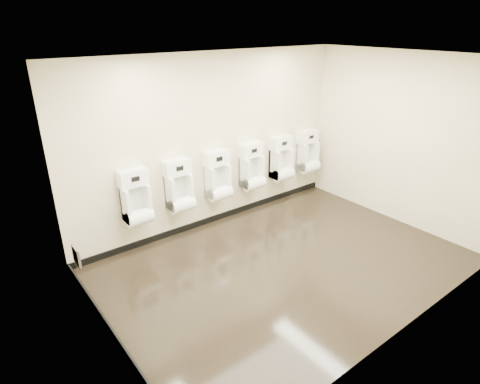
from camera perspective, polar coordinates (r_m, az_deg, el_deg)
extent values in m
cube|color=black|center=(5.85, 6.50, -10.19)|extent=(5.00, 3.50, 0.00)
cube|color=white|center=(4.90, 8.04, 18.26)|extent=(5.00, 3.50, 0.00)
cube|color=beige|center=(6.50, -3.72, 7.06)|extent=(5.00, 0.02, 2.80)
cube|color=beige|center=(4.27, 23.85, -3.99)|extent=(5.00, 0.02, 2.80)
cube|color=beige|center=(4.00, -19.42, -5.08)|extent=(0.02, 3.50, 2.80)
cube|color=beige|center=(7.13, 21.81, 6.90)|extent=(0.02, 3.50, 2.80)
cube|color=white|center=(4.01, -19.35, -5.06)|extent=(0.01, 3.50, 2.80)
cube|color=black|center=(6.99, -3.38, -3.64)|extent=(5.00, 0.02, 0.10)
cube|color=black|center=(4.77, -17.01, -19.47)|extent=(0.02, 3.50, 0.10)
cube|color=#9E9EA3|center=(5.46, -22.25, -8.43)|extent=(0.03, 0.25, 0.25)
cylinder|color=silver|center=(5.46, -22.07, -8.38)|extent=(0.02, 0.04, 0.04)
cube|color=white|center=(5.96, -14.52, -1.58)|extent=(0.37, 0.27, 0.53)
cube|color=silver|center=(6.01, -14.90, -0.95)|extent=(0.28, 0.01, 0.41)
cylinder|color=white|center=(5.98, -14.05, -3.46)|extent=(0.37, 0.23, 0.23)
cube|color=white|center=(5.84, -15.03, 1.91)|extent=(0.41, 0.20, 0.23)
cube|color=black|center=(5.75, -14.63, 1.80)|extent=(0.10, 0.01, 0.06)
cube|color=silver|center=(5.75, -14.65, 1.81)|extent=(0.12, 0.01, 0.08)
cylinder|color=silver|center=(5.92, -13.15, 2.39)|extent=(0.01, 0.03, 0.03)
cube|color=white|center=(6.23, -8.64, 0.06)|extent=(0.37, 0.27, 0.53)
cube|color=silver|center=(6.29, -9.06, 0.65)|extent=(0.28, 0.01, 0.41)
cylinder|color=white|center=(6.25, -8.21, -1.75)|extent=(0.37, 0.23, 0.23)
cube|color=white|center=(6.12, -9.02, 3.42)|extent=(0.41, 0.20, 0.23)
cube|color=black|center=(6.03, -8.54, 3.34)|extent=(0.10, 0.01, 0.06)
cube|color=silver|center=(6.03, -8.56, 3.34)|extent=(0.12, 0.01, 0.08)
cylinder|color=silver|center=(6.22, -7.31, 3.84)|extent=(0.01, 0.03, 0.03)
cube|color=white|center=(6.58, -3.20, 1.57)|extent=(0.37, 0.27, 0.53)
cube|color=silver|center=(6.63, -3.64, 2.12)|extent=(0.28, 0.01, 0.41)
cylinder|color=white|center=(6.59, -2.81, -0.14)|extent=(0.37, 0.23, 0.23)
cube|color=white|center=(6.47, -3.46, 4.78)|extent=(0.41, 0.20, 0.23)
cube|color=black|center=(6.39, -2.93, 4.72)|extent=(0.10, 0.01, 0.06)
cube|color=silver|center=(6.39, -2.95, 4.72)|extent=(0.12, 0.01, 0.08)
cylinder|color=silver|center=(6.59, -1.93, 5.15)|extent=(0.01, 0.03, 0.03)
cube|color=white|center=(6.98, 1.66, 2.92)|extent=(0.37, 0.27, 0.53)
cube|color=silver|center=(7.03, 1.21, 3.42)|extent=(0.28, 0.01, 0.41)
cylinder|color=white|center=(7.00, 2.02, 1.29)|extent=(0.37, 0.23, 0.23)
cube|color=white|center=(6.88, 1.51, 5.95)|extent=(0.41, 0.20, 0.23)
cube|color=black|center=(6.80, 2.07, 5.90)|extent=(0.10, 0.01, 0.06)
cube|color=silver|center=(6.80, 2.05, 5.91)|extent=(0.12, 0.01, 0.08)
cylinder|color=silver|center=(7.01, 2.87, 6.26)|extent=(0.01, 0.03, 0.03)
cube|color=white|center=(7.42, 5.87, 4.06)|extent=(0.37, 0.27, 0.53)
cube|color=silver|center=(7.46, 5.41, 4.52)|extent=(0.28, 0.01, 0.41)
cylinder|color=white|center=(7.43, 6.19, 2.52)|extent=(0.37, 0.23, 0.23)
cube|color=white|center=(7.33, 5.79, 6.92)|extent=(0.41, 0.20, 0.23)
cube|color=black|center=(7.25, 6.36, 6.88)|extent=(0.10, 0.01, 0.06)
cube|color=silver|center=(7.25, 6.35, 6.89)|extent=(0.12, 0.01, 0.08)
cylinder|color=silver|center=(7.47, 7.00, 7.19)|extent=(0.01, 0.03, 0.03)
cube|color=white|center=(7.89, 9.58, 5.04)|extent=(0.37, 0.27, 0.53)
cube|color=silver|center=(7.94, 9.13, 5.48)|extent=(0.28, 0.01, 0.41)
cylinder|color=white|center=(7.91, 9.87, 3.60)|extent=(0.37, 0.23, 0.23)
cube|color=white|center=(7.81, 9.57, 7.74)|extent=(0.41, 0.20, 0.23)
cube|color=black|center=(7.73, 10.14, 7.71)|extent=(0.10, 0.01, 0.06)
cube|color=silver|center=(7.74, 10.13, 7.72)|extent=(0.12, 0.01, 0.08)
cylinder|color=silver|center=(7.96, 10.63, 7.97)|extent=(0.01, 0.03, 0.03)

